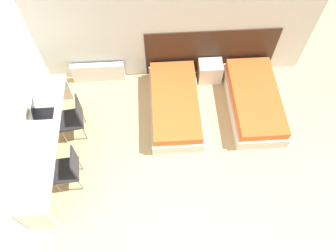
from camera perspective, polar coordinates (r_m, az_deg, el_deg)
wall_back at (r=6.14m, az=-1.01°, el=17.55°), size 5.76×0.05×2.70m
wall_left at (r=5.39m, az=-26.28°, el=1.28°), size 0.05×4.68×2.70m
headboard_panel at (r=6.76m, az=7.38°, el=12.58°), size 2.61×0.03×1.13m
bed_near_window at (r=6.34m, az=1.21°, el=3.69°), size 0.95×1.89×0.43m
bed_near_door at (r=6.61m, az=14.78°, el=4.26°), size 0.95×1.89×0.43m
nightstand at (r=6.87m, az=7.29°, el=9.43°), size 0.47×0.35×0.46m
radiator at (r=6.96m, az=-12.04°, el=9.15°), size 1.07×0.12×0.45m
desk at (r=5.87m, az=-20.82°, el=-2.38°), size 0.56×2.60×0.75m
chair_near_laptop at (r=6.07m, az=-16.09°, el=1.50°), size 0.49×0.49×0.91m
chair_near_notebook at (r=5.62m, az=-16.91°, el=-7.03°), size 0.47×0.47×0.91m
laptop at (r=5.93m, az=-21.37°, el=2.31°), size 0.33×0.24×0.33m
open_notebook at (r=5.52m, az=-22.06°, el=-6.36°), size 0.32×0.22×0.02m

